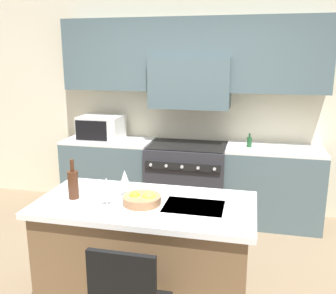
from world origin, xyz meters
name	(u,v)px	position (x,y,z in m)	size (l,w,h in m)	color
back_cabinetry	(192,88)	(0.00, 2.09, 1.58)	(10.00, 0.46, 2.70)	beige
back_counter	(187,180)	(0.00, 1.83, 0.46)	(3.16, 0.62, 0.93)	#4C6066
range_stove	(187,181)	(0.00, 1.81, 0.46)	(0.94, 0.70, 0.92)	#2D2D33
microwave	(101,128)	(-1.12, 1.83, 1.08)	(0.52, 0.44, 0.30)	silver
kitchen_island	(146,254)	(-0.01, 0.02, 0.45)	(1.66, 0.83, 0.89)	brown
wine_bottle	(73,184)	(-0.58, -0.03, 1.01)	(0.08, 0.08, 0.31)	#422314
wine_glass_near	(106,186)	(-0.27, -0.11, 1.04)	(0.08, 0.08, 0.22)	white
wine_glass_far	(125,178)	(-0.20, 0.10, 1.04)	(0.08, 0.08, 0.22)	white
fruit_bowl	(142,199)	(-0.02, -0.02, 0.93)	(0.29, 0.29, 0.11)	#996B47
oil_bottle_on_counter	(249,142)	(0.73, 1.82, 0.99)	(0.06, 0.06, 0.16)	#194723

